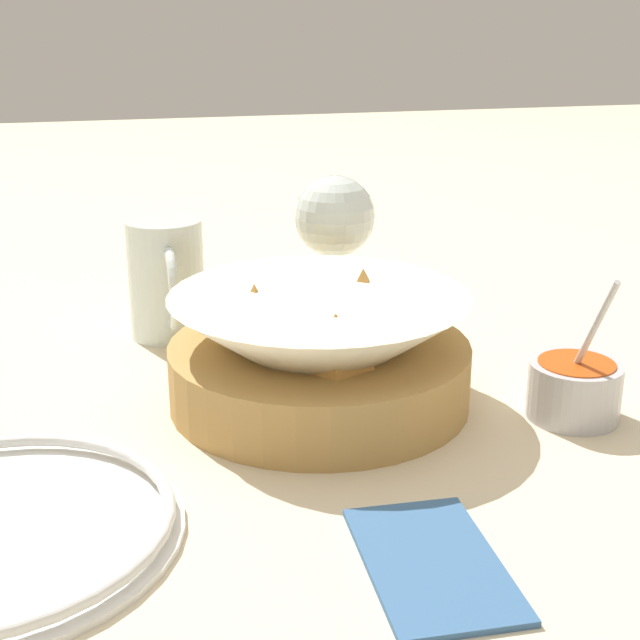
{
  "coord_description": "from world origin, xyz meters",
  "views": [
    {
      "loc": [
        0.62,
        -0.19,
        0.29
      ],
      "look_at": [
        0.0,
        -0.02,
        0.07
      ],
      "focal_mm": 50.0,
      "sensor_mm": 36.0,
      "label": 1
    }
  ],
  "objects": [
    {
      "name": "ground_plane",
      "position": [
        0.0,
        0.0,
        0.0
      ],
      "size": [
        4.0,
        4.0,
        0.0
      ],
      "primitive_type": "plane",
      "color": "beige"
    },
    {
      "name": "food_basket",
      "position": [
        0.0,
        -0.02,
        0.04
      ],
      "size": [
        0.23,
        0.23,
        0.1
      ],
      "color": "#B2894C",
      "rests_on": "ground_plane"
    },
    {
      "name": "sauce_cup",
      "position": [
        0.08,
        0.16,
        0.02
      ],
      "size": [
        0.08,
        0.07,
        0.12
      ],
      "color": "#B7B7BC",
      "rests_on": "ground_plane"
    },
    {
      "name": "wine_glass",
      "position": [
        -0.17,
        0.04,
        0.1
      ],
      "size": [
        0.08,
        0.08,
        0.15
      ],
      "color": "silver",
      "rests_on": "ground_plane"
    },
    {
      "name": "beer_mug",
      "position": [
        -0.18,
        -0.12,
        0.05
      ],
      "size": [
        0.11,
        0.07,
        0.11
      ],
      "color": "silver",
      "rests_on": "ground_plane"
    },
    {
      "name": "napkin",
      "position": [
        0.23,
        -0.02,
        0.0
      ],
      "size": [
        0.13,
        0.08,
        0.01
      ],
      "color": "#38608E",
      "rests_on": "ground_plane"
    }
  ]
}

